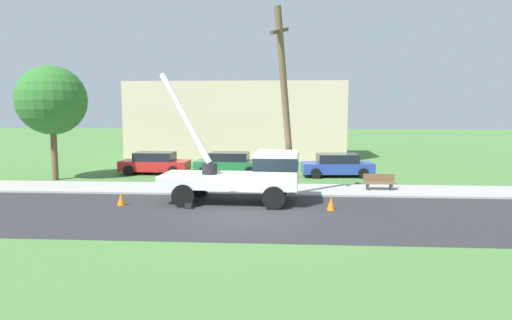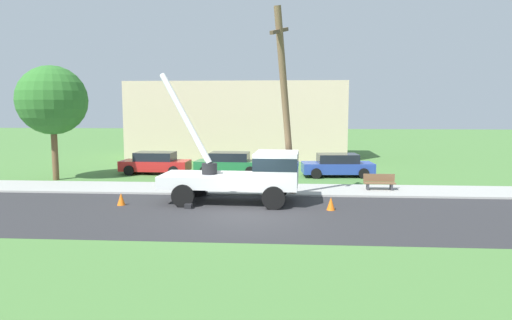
{
  "view_description": "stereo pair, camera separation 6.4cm",
  "coord_description": "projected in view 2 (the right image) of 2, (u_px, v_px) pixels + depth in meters",
  "views": [
    {
      "loc": [
        1.63,
        -18.22,
        4.39
      ],
      "look_at": [
        0.13,
        3.75,
        1.81
      ],
      "focal_mm": 32.21,
      "sensor_mm": 36.0,
      "label": 1
    },
    {
      "loc": [
        1.69,
        -18.22,
        4.39
      ],
      "look_at": [
        0.13,
        3.75,
        1.81
      ],
      "focal_mm": 32.21,
      "sensor_mm": 36.0,
      "label": 2
    }
  ],
  "objects": [
    {
      "name": "utility_truck",
      "position": [
        248.0,
        172.0,
        20.81
      ],
      "size": [
        6.75,
        3.21,
        5.98
      ],
      "color": "silver",
      "rests_on": "ground"
    },
    {
      "name": "leaning_utility_pole",
      "position": [
        285.0,
        103.0,
        21.36
      ],
      "size": [
        1.28,
        2.74,
        8.84
      ],
      "color": "brown",
      "rests_on": "ground"
    },
    {
      "name": "sidewalk_strip",
      "position": [
        256.0,
        189.0,
        24.14
      ],
      "size": [
        80.0,
        3.16,
        0.1
      ],
      "primitive_type": "cube",
      "color": "#9E9E99",
      "rests_on": "ground"
    },
    {
      "name": "park_bench",
      "position": [
        379.0,
        183.0,
        23.7
      ],
      "size": [
        1.6,
        0.45,
        0.9
      ],
      "color": "brown",
      "rests_on": "ground"
    },
    {
      "name": "road_asphalt",
      "position": [
        246.0,
        215.0,
        18.68
      ],
      "size": [
        80.0,
        7.87,
        0.01
      ],
      "primitive_type": "cube",
      "color": "#2B2B2D",
      "rests_on": "ground"
    },
    {
      "name": "parked_sedan_red",
      "position": [
        155.0,
        163.0,
        29.95
      ],
      "size": [
        4.44,
        2.09,
        1.42
      ],
      "color": "#B21E1E",
      "rests_on": "ground"
    },
    {
      "name": "traffic_cone_ahead",
      "position": [
        331.0,
        204.0,
        19.46
      ],
      "size": [
        0.36,
        0.36,
        0.56
      ],
      "primitive_type": "cone",
      "color": "orange",
      "rests_on": "ground"
    },
    {
      "name": "ground_plane",
      "position": [
        263.0,
        172.0,
        30.56
      ],
      "size": [
        120.0,
        120.0,
        0.0
      ],
      "primitive_type": "plane",
      "color": "#477538"
    },
    {
      "name": "parked_sedan_blue",
      "position": [
        337.0,
        165.0,
        28.79
      ],
      "size": [
        4.53,
        2.24,
        1.42
      ],
      "color": "#263F99",
      "rests_on": "ground"
    },
    {
      "name": "roadside_tree_near",
      "position": [
        52.0,
        101.0,
        26.95
      ],
      "size": [
        4.05,
        4.05,
        6.77
      ],
      "color": "brown",
      "rests_on": "ground"
    },
    {
      "name": "parked_sedan_green",
      "position": [
        230.0,
        163.0,
        29.8
      ],
      "size": [
        4.47,
        2.14,
        1.42
      ],
      "color": "#1E6638",
      "rests_on": "ground"
    },
    {
      "name": "lowrise_building_backdrop",
      "position": [
        238.0,
        120.0,
        39.38
      ],
      "size": [
        18.0,
        6.0,
        6.4
      ],
      "primitive_type": "cube",
      "color": "#C6B293",
      "rests_on": "ground"
    },
    {
      "name": "traffic_cone_behind",
      "position": [
        121.0,
        199.0,
        20.42
      ],
      "size": [
        0.36,
        0.36,
        0.56
      ],
      "primitive_type": "cone",
      "color": "orange",
      "rests_on": "ground"
    }
  ]
}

